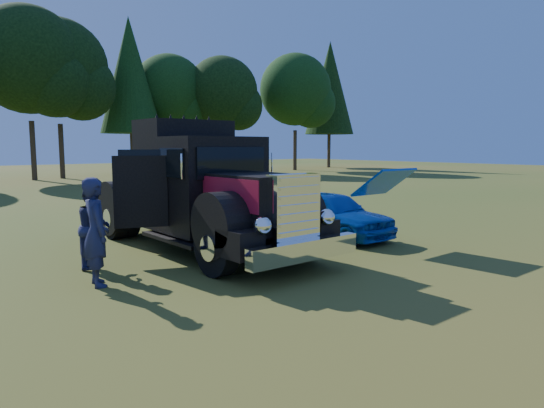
{
  "coord_description": "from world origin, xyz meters",
  "views": [
    {
      "loc": [
        -4.98,
        -7.01,
        2.4
      ],
      "look_at": [
        1.78,
        1.11,
        1.13
      ],
      "focal_mm": 32.0,
      "sensor_mm": 36.0,
      "label": 1
    }
  ],
  "objects": [
    {
      "name": "hotrod_coupe",
      "position": [
        4.31,
        1.72,
        0.63
      ],
      "size": [
        1.46,
        3.98,
        1.89
      ],
      "color": "navy",
      "rests_on": "ground"
    },
    {
      "name": "spectator_near",
      "position": [
        -2.07,
        1.19,
        0.94
      ],
      "size": [
        0.54,
        0.74,
        1.87
      ],
      "primitive_type": "imported",
      "rotation": [
        0.0,
        0.0,
        1.43
      ],
      "color": "#20224A",
      "rests_on": "ground"
    },
    {
      "name": "spectator_far",
      "position": [
        -1.65,
        2.46,
        0.82
      ],
      "size": [
        0.95,
        1.0,
        1.64
      ],
      "primitive_type": "imported",
      "rotation": [
        0.0,
        0.0,
        1.0
      ],
      "color": "#21304E",
      "rests_on": "ground"
    },
    {
      "name": "ground",
      "position": [
        0.0,
        0.0,
        0.0
      ],
      "size": [
        120.0,
        120.0,
        0.0
      ],
      "primitive_type": "plane",
      "color": "#2C4E17",
      "rests_on": "ground"
    },
    {
      "name": "diamond_t_truck",
      "position": [
        0.87,
        2.44,
        1.28
      ],
      "size": [
        3.31,
        7.16,
        3.0
      ],
      "color": "black",
      "rests_on": "ground"
    }
  ]
}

